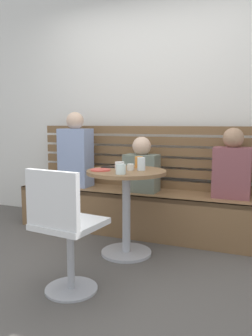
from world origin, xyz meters
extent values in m
plane|color=#514C47|center=(0.00, 0.00, 0.00)|extent=(8.00, 8.00, 0.00)
cube|color=silver|center=(0.00, 1.64, 1.45)|extent=(5.20, 0.10, 2.90)
cube|color=brown|center=(0.00, 1.20, 0.22)|extent=(2.70, 0.52, 0.44)
cube|color=brown|center=(0.00, 0.96, 0.42)|extent=(2.70, 0.04, 0.04)
cube|color=brown|center=(0.00, 1.44, 0.48)|extent=(2.65, 0.04, 0.09)
cube|color=brown|center=(0.00, 1.44, 0.61)|extent=(2.65, 0.04, 0.09)
cube|color=brown|center=(0.00, 1.44, 0.72)|extent=(2.65, 0.04, 0.09)
cube|color=brown|center=(0.00, 1.44, 0.84)|extent=(2.65, 0.04, 0.09)
cube|color=brown|center=(0.00, 1.44, 0.95)|extent=(2.65, 0.04, 0.09)
cube|color=brown|center=(0.00, 1.44, 1.06)|extent=(2.65, 0.04, 0.09)
cylinder|color=#ADADB2|center=(0.06, 0.60, 0.01)|extent=(0.44, 0.44, 0.02)
cylinder|color=#ADADB2|center=(0.06, 0.60, 0.37)|extent=(0.07, 0.07, 0.69)
cylinder|color=brown|center=(0.06, 0.60, 0.72)|extent=(0.68, 0.68, 0.03)
cylinder|color=#ADADB2|center=(-0.04, -0.15, 0.01)|extent=(0.36, 0.36, 0.02)
cylinder|color=#ADADB2|center=(-0.04, -0.15, 0.23)|extent=(0.05, 0.05, 0.45)
cube|color=silver|center=(-0.04, -0.15, 0.47)|extent=(0.44, 0.44, 0.04)
cube|color=silver|center=(-0.06, -0.32, 0.67)|extent=(0.40, 0.08, 0.36)
cube|color=#8C9EC6|center=(-0.79, 1.19, 0.76)|extent=(0.34, 0.22, 0.64)
sphere|color=#DBB293|center=(-0.79, 1.19, 1.16)|extent=(0.19, 0.19, 0.19)
cube|color=slate|center=(-0.02, 1.19, 0.63)|extent=(0.34, 0.22, 0.38)
sphere|color=#DBB293|center=(-0.02, 1.19, 0.91)|extent=(0.19, 0.19, 0.19)
cube|color=brown|center=(0.86, 1.24, 0.68)|extent=(0.34, 0.22, 0.48)
sphere|color=#A37A5B|center=(0.86, 1.24, 1.00)|extent=(0.19, 0.19, 0.19)
cylinder|color=white|center=(0.00, 0.59, 0.78)|extent=(0.08, 0.08, 0.07)
cylinder|color=white|center=(0.18, 0.64, 0.80)|extent=(0.07, 0.07, 0.11)
cylinder|color=silver|center=(0.09, 0.61, 0.77)|extent=(0.06, 0.06, 0.05)
cylinder|color=silver|center=(0.10, 0.37, 0.78)|extent=(0.08, 0.08, 0.08)
cylinder|color=orange|center=(0.10, 0.80, 0.79)|extent=(0.07, 0.07, 0.10)
cylinder|color=#DB4C42|center=(-0.14, 0.49, 0.75)|extent=(0.17, 0.17, 0.01)
cube|color=black|center=(-0.15, 0.71, 0.74)|extent=(0.15, 0.10, 0.01)
camera|label=1|loc=(1.15, -2.05, 1.14)|focal=36.34mm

